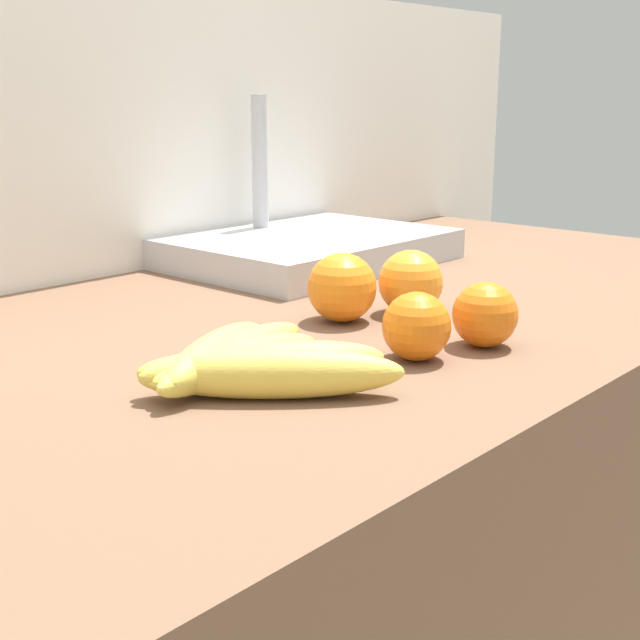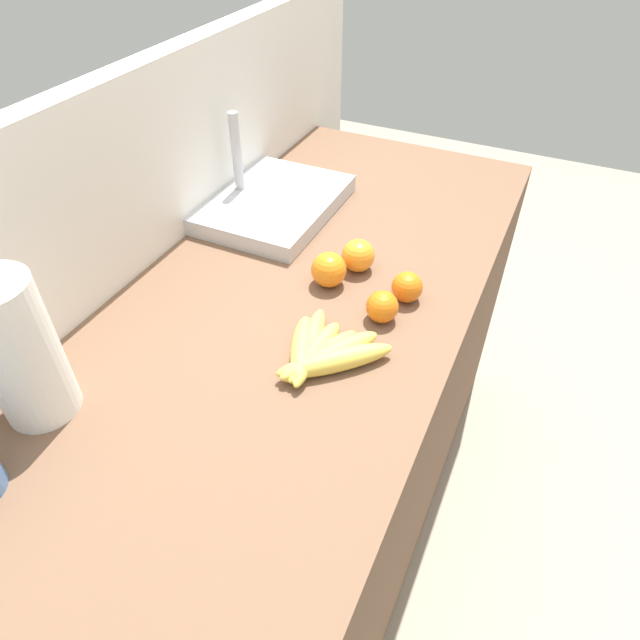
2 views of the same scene
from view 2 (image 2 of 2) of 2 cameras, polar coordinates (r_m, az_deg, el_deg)
name	(u,v)px [view 2 (image 2 of 2)]	position (r m, az deg, el deg)	size (l,w,h in m)	color
ground_plane	(309,510)	(1.88, -1.13, -18.92)	(6.00, 6.00, 0.00)	gray
counter	(307,421)	(1.50, -1.36, -10.35)	(1.59, 0.70, 0.90)	brown
wall_back	(178,326)	(1.52, -14.41, -0.56)	(1.99, 0.06, 1.30)	silver
banana_bunch	(320,353)	(1.00, 0.01, -3.44)	(0.21, 0.21, 0.04)	#EAC84C
orange_back_right	(407,287)	(1.15, 8.94, 3.37)	(0.06, 0.06, 0.06)	orange
orange_front	(358,255)	(1.22, 3.95, 6.63)	(0.07, 0.07, 0.07)	orange
orange_right	(329,270)	(1.17, 0.91, 5.19)	(0.08, 0.08, 0.08)	orange
orange_center	(382,307)	(1.09, 6.41, 1.36)	(0.06, 0.06, 0.06)	orange
paper_towel_roll	(19,351)	(0.97, -28.58, -2.86)	(0.12, 0.12, 0.29)	white
sink_basin	(274,203)	(1.44, -4.76, 11.93)	(0.38, 0.29, 0.24)	#B7BABF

